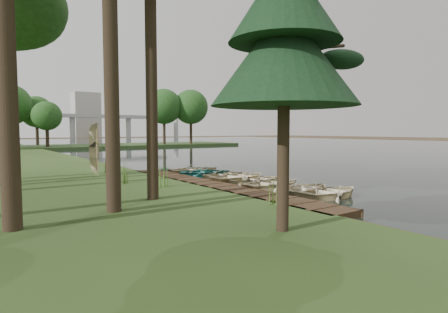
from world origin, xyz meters
TOP-DOWN VIEW (x-y plane):
  - ground at (0.00, 0.00)m, footprint 300.00×300.00m
  - water at (30.00, 20.00)m, footprint 130.00×200.00m
  - boardwalk at (-1.60, 0.00)m, footprint 1.60×16.00m
  - peninsula at (8.00, 50.00)m, footprint 50.00×14.00m
  - far_trees at (4.67, 50.00)m, footprint 45.60×5.60m
  - bridge at (12.31, 120.00)m, footprint 95.90×4.00m
  - building_a at (30.00, 140.00)m, footprint 10.00×8.00m
  - rowboat_0 at (1.29, -5.03)m, footprint 3.28×2.38m
  - rowboat_1 at (1.17, -3.78)m, footprint 3.52×2.81m
  - rowboat_2 at (0.79, -1.95)m, footprint 3.48×2.54m
  - rowboat_3 at (1.20, -0.18)m, footprint 3.84×3.16m
  - rowboat_4 at (1.00, 1.03)m, footprint 4.01×3.08m
  - rowboat_5 at (1.27, 2.72)m, footprint 3.12×2.30m
  - rowboat_6 at (0.77, 4.15)m, footprint 4.06×3.53m
  - rowboat_7 at (0.96, 5.89)m, footprint 3.62×2.72m
  - stored_rowboat at (-5.24, 6.76)m, footprint 3.67×3.19m
  - pine_tree at (-4.83, -8.33)m, footprint 3.80×3.80m
  - reeds_0 at (-2.60, -5.77)m, footprint 0.60×0.60m
  - reeds_1 at (-4.04, 0.38)m, footprint 0.60×0.60m
  - reeds_2 at (-5.20, 2.66)m, footprint 0.60×0.60m
  - reeds_3 at (-4.18, 7.75)m, footprint 0.60×0.60m

SIDE VIEW (x-z plane):
  - ground at x=0.00m, z-range 0.00..0.00m
  - water at x=30.00m, z-range 0.00..0.05m
  - boardwalk at x=-1.60m, z-range 0.00..0.30m
  - peninsula at x=8.00m, z-range 0.00..0.45m
  - rowboat_5 at x=1.27m, z-range 0.05..0.67m
  - rowboat_1 at x=1.17m, z-range 0.05..0.70m
  - rowboat_0 at x=1.29m, z-range 0.05..0.72m
  - rowboat_3 at x=1.20m, z-range 0.05..0.74m
  - rowboat_6 at x=0.77m, z-range 0.05..0.75m
  - rowboat_2 at x=0.79m, z-range 0.05..0.75m
  - rowboat_7 at x=0.96m, z-range 0.05..0.76m
  - rowboat_4 at x=1.00m, z-range 0.05..0.82m
  - stored_rowboat at x=-5.24m, z-range 0.30..0.93m
  - reeds_2 at x=-5.20m, z-range 0.30..1.32m
  - reeds_0 at x=-2.60m, z-range 0.30..1.32m
  - reeds_3 at x=-4.18m, z-range 0.30..1.35m
  - reeds_1 at x=-4.04m, z-range 0.30..1.37m
  - pine_tree at x=-4.83m, z-range 1.42..9.79m
  - far_trees at x=4.67m, z-range 2.03..10.83m
  - bridge at x=12.31m, z-range 2.78..11.38m
  - building_a at x=30.00m, z-range 0.00..18.00m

